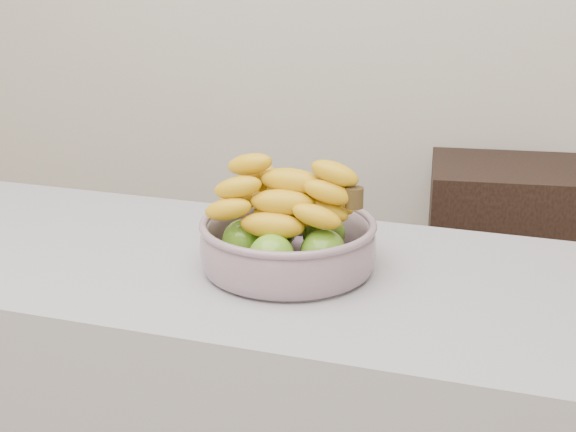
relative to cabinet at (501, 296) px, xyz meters
name	(u,v)px	position (x,y,z in m)	size (l,w,h in m)	color
cabinet	(501,296)	(0.00, 0.00, 0.00)	(0.46, 0.37, 0.83)	black
fruit_bowl	(288,238)	(-0.34, -1.08, 0.54)	(0.31, 0.31, 0.19)	#96A4B4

